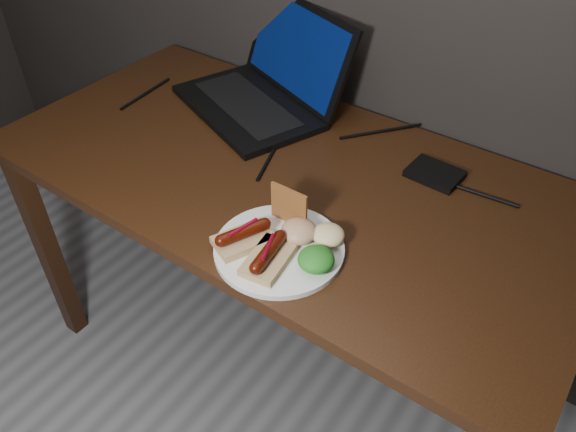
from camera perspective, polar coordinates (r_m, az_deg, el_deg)
The scene contains 11 objects.
desk at distance 1.37m, azimuth -0.41°, elevation 1.71°, with size 1.40×0.70×0.75m.
laptop at distance 1.54m, azimuth -2.30°, elevation 13.06°, with size 0.50×0.46×0.25m.
hard_drive at distance 1.33m, azimuth 14.68°, elevation 4.18°, with size 0.12×0.09×0.02m, color black.
desk_cables at distance 1.42m, azimuth 1.36°, elevation 8.05°, with size 1.03×0.43×0.01m.
plate at distance 1.10m, azimuth -0.91°, elevation -3.35°, with size 0.26×0.26×0.01m, color silver.
bread_sausage_left at distance 1.10m, azimuth -4.54°, elevation -2.09°, with size 0.11×0.13×0.04m.
bread_sausage_center at distance 1.05m, azimuth -2.01°, elevation -4.09°, with size 0.09×0.12×0.04m.
crispbread at distance 1.12m, azimuth 0.11°, elevation 1.03°, with size 0.09×0.01×0.09m, color #B06930.
salad_greens at distance 1.05m, azimuth 2.88°, elevation -4.43°, with size 0.07×0.07×0.04m, color #105315.
salsa_mound at distance 1.10m, azimuth 1.11°, elevation -1.53°, with size 0.07×0.07×0.04m, color maroon.
coleslaw_mound at distance 1.10m, azimuth 4.12°, elevation -1.92°, with size 0.06×0.06×0.04m, color beige.
Camera 1 is at (0.62, 0.52, 1.52)m, focal length 35.00 mm.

